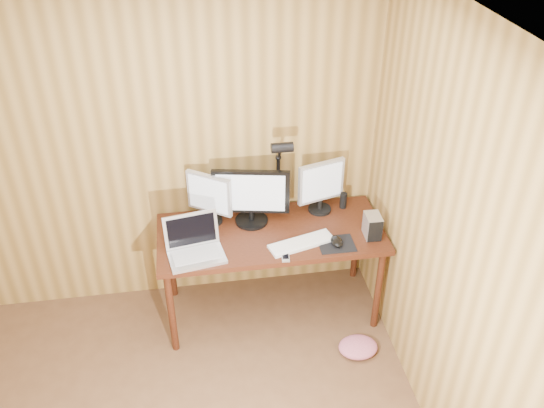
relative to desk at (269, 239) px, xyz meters
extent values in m
plane|color=silver|center=(-0.93, -1.70, 1.87)|extent=(4.00, 4.00, 0.00)
plane|color=#A1783A|center=(-0.93, 0.30, 0.62)|extent=(4.00, 0.00, 4.00)
plane|color=#A1783A|center=(0.82, -1.70, 0.62)|extent=(0.00, 4.00, 4.00)
cube|color=#3B180C|center=(0.00, -0.07, 0.10)|extent=(1.60, 0.70, 0.04)
cube|color=#3B180C|center=(0.00, 0.25, -0.17)|extent=(1.48, 0.02, 0.51)
cylinder|color=#3B180C|center=(-0.74, -0.36, -0.27)|extent=(0.05, 0.05, 0.71)
cylinder|color=#3B180C|center=(-0.74, 0.22, -0.27)|extent=(0.05, 0.05, 0.71)
cylinder|color=#3B180C|center=(0.74, -0.36, -0.27)|extent=(0.05, 0.05, 0.71)
cylinder|color=#3B180C|center=(0.74, 0.22, -0.27)|extent=(0.05, 0.05, 0.71)
cylinder|color=black|center=(-0.12, 0.07, 0.13)|extent=(0.24, 0.24, 0.02)
cylinder|color=black|center=(-0.12, 0.07, 0.18)|extent=(0.04, 0.04, 0.07)
cube|color=black|center=(-0.12, 0.07, 0.38)|extent=(0.54, 0.14, 0.34)
cube|color=silver|center=(-0.12, 0.05, 0.38)|extent=(0.47, 0.10, 0.29)
cylinder|color=black|center=(-0.41, 0.12, 0.13)|extent=(0.16, 0.16, 0.02)
cylinder|color=black|center=(-0.41, 0.12, 0.18)|extent=(0.03, 0.03, 0.07)
cube|color=silver|center=(-0.41, 0.12, 0.37)|extent=(0.30, 0.22, 0.30)
cube|color=silver|center=(-0.42, 0.10, 0.37)|extent=(0.25, 0.17, 0.26)
cylinder|color=black|center=(0.40, 0.14, 0.13)|extent=(0.17, 0.17, 0.02)
cylinder|color=black|center=(0.40, 0.14, 0.18)|extent=(0.03, 0.03, 0.08)
cube|color=silver|center=(0.40, 0.14, 0.37)|extent=(0.36, 0.13, 0.31)
cube|color=silver|center=(0.41, 0.12, 0.37)|extent=(0.31, 0.09, 0.27)
cube|color=silver|center=(-0.53, -0.28, 0.13)|extent=(0.40, 0.31, 0.02)
cube|color=silver|center=(-0.56, -0.15, 0.26)|extent=(0.37, 0.12, 0.24)
cube|color=black|center=(-0.56, -0.15, 0.26)|extent=(0.32, 0.09, 0.20)
cube|color=#B2B2B7|center=(-0.53, -0.28, 0.14)|extent=(0.33, 0.21, 0.00)
cube|color=silver|center=(0.19, -0.25, 0.13)|extent=(0.48, 0.26, 0.02)
cube|color=white|center=(0.19, -0.25, 0.14)|extent=(0.44, 0.23, 0.00)
cube|color=black|center=(0.42, -0.29, 0.12)|extent=(0.25, 0.20, 0.00)
ellipsoid|color=black|center=(0.42, -0.29, 0.15)|extent=(0.08, 0.12, 0.04)
cube|color=silver|center=(0.69, -0.22, 0.21)|extent=(0.11, 0.15, 0.17)
cube|color=black|center=(0.69, -0.30, 0.21)|extent=(0.10, 0.01, 0.16)
cube|color=silver|center=(0.05, -0.37, 0.13)|extent=(0.06, 0.11, 0.01)
cube|color=black|center=(0.05, -0.37, 0.14)|extent=(0.05, 0.07, 0.00)
cylinder|color=black|center=(0.58, 0.15, 0.18)|extent=(0.05, 0.05, 0.12)
cube|color=black|center=(0.10, 0.24, 0.11)|extent=(0.05, 0.06, 0.06)
cylinder|color=black|center=(0.10, 0.24, 0.33)|extent=(0.03, 0.03, 0.42)
sphere|color=black|center=(0.10, 0.24, 0.54)|extent=(0.04, 0.04, 0.04)
cylinder|color=black|center=(0.10, 0.17, 0.62)|extent=(0.02, 0.15, 0.17)
cylinder|color=black|center=(0.10, 0.09, 0.70)|extent=(0.15, 0.07, 0.07)
camera|label=1|loc=(-0.50, -3.31, 2.56)|focal=38.00mm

